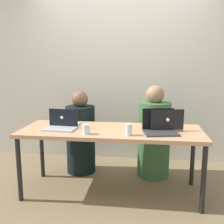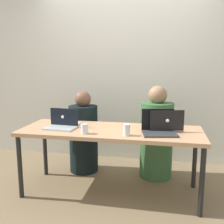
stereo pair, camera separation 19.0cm
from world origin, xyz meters
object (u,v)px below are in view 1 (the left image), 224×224
(laptop_back_left, at_px, (65,122))
(water_glass_left, at_px, (86,130))
(person_on_left, at_px, (81,137))
(laptop_front_right, at_px, (160,128))
(person_on_right, at_px, (154,136))
(laptop_front_left, at_px, (61,125))
(water_glass_right, at_px, (129,130))
(laptop_back_right, at_px, (165,125))

(laptop_back_left, xyz_separation_m, water_glass_left, (0.32, -0.32, -0.00))
(person_on_left, distance_m, laptop_front_right, 1.21)
(person_on_right, bearing_deg, laptop_front_left, 44.45)
(person_on_left, relative_size, person_on_right, 0.93)
(person_on_right, xyz_separation_m, laptop_front_right, (0.04, -0.61, 0.27))
(water_glass_right, bearing_deg, person_on_right, 69.71)
(laptop_front_right, xyz_separation_m, laptop_back_right, (0.06, 0.15, -0.00))
(person_on_left, height_order, water_glass_left, person_on_left)
(laptop_front_right, relative_size, laptop_back_right, 0.94)
(person_on_right, distance_m, water_glass_right, 0.84)
(person_on_right, relative_size, water_glass_left, 11.56)
(laptop_back_left, bearing_deg, water_glass_left, 141.03)
(person_on_right, xyz_separation_m, laptop_front_left, (-1.03, -0.59, 0.26))
(person_on_right, height_order, laptop_back_left, person_on_right)
(person_on_right, xyz_separation_m, laptop_back_left, (-1.03, -0.44, 0.26))
(person_on_left, height_order, laptop_back_right, person_on_left)
(laptop_front_right, bearing_deg, person_on_left, 137.37)
(person_on_right, xyz_separation_m, laptop_back_right, (0.10, -0.46, 0.26))
(person_on_left, bearing_deg, laptop_front_right, 150.60)
(laptop_back_left, relative_size, water_glass_right, 2.66)
(person_on_right, xyz_separation_m, water_glass_right, (-0.28, -0.75, 0.26))
(laptop_front_left, bearing_deg, person_on_right, 34.80)
(person_on_left, bearing_deg, laptop_back_left, 83.59)
(person_on_left, relative_size, water_glass_right, 9.40)
(person_on_right, bearing_deg, laptop_front_right, 107.94)
(person_on_right, distance_m, laptop_back_right, 0.54)
(person_on_right, relative_size, laptop_back_left, 3.81)
(person_on_left, xyz_separation_m, water_glass_left, (0.26, -0.77, 0.30))
(laptop_back_right, relative_size, water_glass_right, 3.50)
(laptop_front_right, height_order, water_glass_right, laptop_front_right)
(person_on_left, xyz_separation_m, laptop_back_left, (-0.07, -0.44, 0.30))
(laptop_front_right, height_order, laptop_front_left, laptop_front_right)
(person_on_right, relative_size, laptop_front_left, 3.33)
(person_on_left, relative_size, laptop_back_right, 2.69)
(laptop_back_right, distance_m, water_glass_right, 0.47)
(person_on_right, bearing_deg, water_glass_right, 84.30)
(laptop_back_left, bearing_deg, laptop_front_left, 96.38)
(person_on_left, bearing_deg, person_on_right, -178.02)
(person_on_left, height_order, laptop_front_left, person_on_left)
(water_glass_left, relative_size, water_glass_right, 0.88)
(laptop_front_right, relative_size, water_glass_right, 3.28)
(laptop_front_left, distance_m, laptop_back_right, 1.14)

